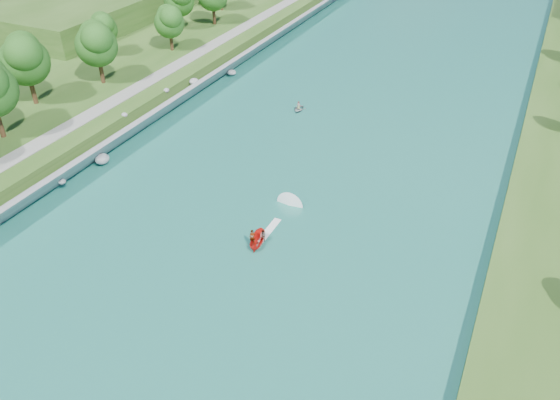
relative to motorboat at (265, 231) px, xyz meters
The scene contains 7 objects.
ground 8.43m from the motorboat, 110.80° to the right, with size 260.00×260.00×0.00m, color #2D5119.
river_water 12.52m from the motorboat, 103.80° to the left, with size 55.00×240.00×0.10m, color #196159.
berm_west 54.37m from the motorboat, 167.09° to the left, with size 45.00×240.00×3.50m, color #2D5119.
riprap_bank 30.89m from the motorboat, 159.04° to the left, with size 4.26×236.00×4.11m.
riverside_path 37.61m from the motorboat, 161.10° to the left, with size 3.00×200.00×0.10m, color gray.
motorboat is the anchor object (origin of this frame).
raft 34.57m from the motorboat, 107.46° to the left, with size 2.41×3.14×1.60m.
Camera 1 is at (26.34, -37.00, 39.71)m, focal length 35.00 mm.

